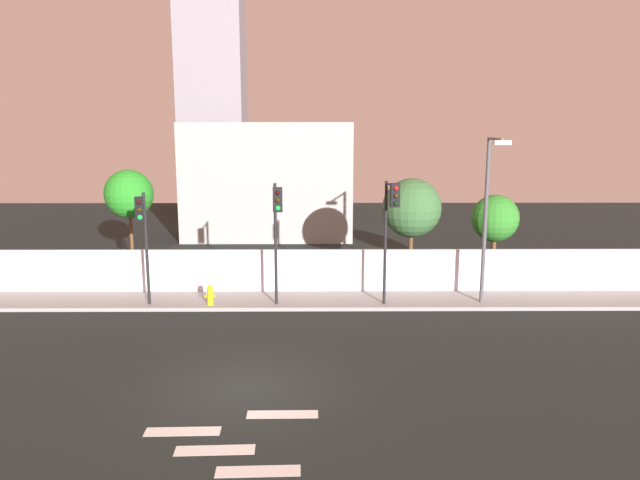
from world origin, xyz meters
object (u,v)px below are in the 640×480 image
traffic_light_center (390,217)px  traffic_light_right (277,220)px  roadside_tree_midright (495,219)px  roadside_tree_leftmost (129,194)px  traffic_light_left (143,226)px  fire_hydrant (210,294)px  street_lamp_curbside (488,207)px  roadside_tree_midleft (412,208)px

traffic_light_center → traffic_light_right: bearing=-175.6°
traffic_light_right → roadside_tree_midright: traffic_light_right is taller
traffic_light_right → roadside_tree_leftmost: roadside_tree_leftmost is taller
traffic_light_left → fire_hydrant: (2.32, 0.63, -2.85)m
traffic_light_right → street_lamp_curbside: size_ratio=0.73×
traffic_light_right → roadside_tree_midleft: (5.74, 4.18, -0.15)m
traffic_light_left → roadside_tree_midright: bearing=15.8°
traffic_light_left → roadside_tree_leftmost: size_ratio=0.85×
traffic_light_center → roadside_tree_midright: (5.17, 3.84, -0.65)m
roadside_tree_midleft → street_lamp_curbside: bearing=-55.2°
traffic_light_right → roadside_tree_leftmost: bearing=148.3°
traffic_light_right → traffic_light_center: bearing=4.4°
roadside_tree_midright → traffic_light_right: bearing=-156.2°
traffic_light_center → street_lamp_curbside: bearing=6.0°
traffic_light_left → street_lamp_curbside: bearing=2.9°
fire_hydrant → roadside_tree_midright: roadside_tree_midright is taller
street_lamp_curbside → roadside_tree_midleft: 4.23m
traffic_light_right → roadside_tree_midleft: traffic_light_right is taller
traffic_light_left → fire_hydrant: size_ratio=5.55×
roadside_tree_leftmost → roadside_tree_midleft: (12.51, 0.00, -0.63)m
street_lamp_curbside → roadside_tree_leftmost: size_ratio=1.25×
fire_hydrant → roadside_tree_midright: 12.93m
roadside_tree_midleft → traffic_light_center: bearing=-110.3°
traffic_light_left → street_lamp_curbside: (13.18, 0.68, 0.63)m
roadside_tree_leftmost → street_lamp_curbside: bearing=-13.0°
traffic_light_center → roadside_tree_leftmost: 11.74m
roadside_tree_midleft → fire_hydrant: bearing=-157.6°
street_lamp_curbside → roadside_tree_midright: bearing=68.7°
roadside_tree_midleft → roadside_tree_midright: 3.77m
roadside_tree_midright → traffic_light_center: bearing=-143.3°
roadside_tree_leftmost → roadside_tree_midleft: bearing=0.0°
street_lamp_curbside → traffic_light_right: bearing=-174.8°
roadside_tree_midleft → traffic_light_right: bearing=-143.9°
street_lamp_curbside → roadside_tree_leftmost: 15.30m
roadside_tree_midright → roadside_tree_leftmost: bearing=180.0°
traffic_light_center → roadside_tree_midleft: traffic_light_center is taller
traffic_light_left → traffic_light_center: traffic_light_center is taller
fire_hydrant → roadside_tree_midright: (12.20, 3.49, 2.48)m
fire_hydrant → street_lamp_curbside: bearing=0.2°
fire_hydrant → roadside_tree_midleft: bearing=22.4°
roadside_tree_leftmost → roadside_tree_midright: roadside_tree_leftmost is taller
traffic_light_left → roadside_tree_leftmost: 4.53m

